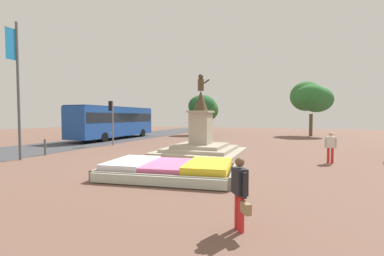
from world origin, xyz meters
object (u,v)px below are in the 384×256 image
pedestrian_with_handbag (240,190)px  traffic_light_mid_block (112,115)px  kerb_bollard_mid_a (45,147)px  banner_pole (18,87)px  flower_planter (169,170)px  statue_monument (201,140)px  city_bus (114,121)px  pedestrian_near_planter (330,145)px

pedestrian_with_handbag → traffic_light_mid_block: bearing=136.6°
kerb_bollard_mid_a → banner_pole: bearing=-81.4°
traffic_light_mid_block → kerb_bollard_mid_a: (-0.34, -5.93, -1.99)m
flower_planter → banner_pole: bearing=176.2°
traffic_light_mid_block → flower_planter: bearing=-41.8°
statue_monument → city_bus: 13.77m
flower_planter → banner_pole: size_ratio=0.74×
statue_monument → traffic_light_mid_block: size_ratio=1.42×
banner_pole → kerb_bollard_mid_a: (-0.27, 1.78, -3.46)m
statue_monument → banner_pole: (-8.39, -6.09, 3.16)m
pedestrian_with_handbag → flower_planter: bearing=132.8°
flower_planter → pedestrian_near_planter: 8.52m
statue_monument → pedestrian_near_planter: bearing=-8.3°
kerb_bollard_mid_a → flower_planter: bearing=-14.0°
flower_planter → pedestrian_with_handbag: 5.15m
city_bus → kerb_bollard_mid_a: size_ratio=11.08×
banner_pole → pedestrian_near_planter: bearing=17.7°
pedestrian_near_planter → traffic_light_mid_block: bearing=170.2°
traffic_light_mid_block → pedestrian_near_planter: size_ratio=2.30×
flower_planter → traffic_light_mid_block: bearing=138.2°
pedestrian_near_planter → banner_pole: bearing=-162.3°
traffic_light_mid_block → banner_pole: banner_pole is taller
banner_pole → pedestrian_near_planter: (15.75, 5.02, -3.08)m
kerb_bollard_mid_a → traffic_light_mid_block: bearing=86.7°
traffic_light_mid_block → kerb_bollard_mid_a: traffic_light_mid_block is taller
statue_monument → pedestrian_with_handbag: bearing=-66.8°
flower_planter → kerb_bollard_mid_a: 9.95m
flower_planter → statue_monument: size_ratio=1.06×
traffic_light_mid_block → city_bus: size_ratio=0.33×
statue_monument → banner_pole: 10.84m
banner_pole → city_bus: (-3.61, 12.76, -2.04)m
statue_monument → banner_pole: size_ratio=0.70×
flower_planter → pedestrian_near_planter: (6.36, 5.63, 0.63)m
banner_pole → pedestrian_near_planter: size_ratio=4.69×
banner_pole → kerb_bollard_mid_a: bearing=98.6°
city_bus → kerb_bollard_mid_a: 11.56m
statue_monument → pedestrian_with_handbag: 11.38m
banner_pole → pedestrian_with_handbag: bearing=-18.8°
city_bus → pedestrian_near_planter: city_bus is taller
statue_monument → pedestrian_with_handbag: (4.48, -10.47, 0.03)m
pedestrian_near_planter → kerb_bollard_mid_a: (-16.02, -3.23, -0.38)m
traffic_light_mid_block → pedestrian_with_handbag: 17.68m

